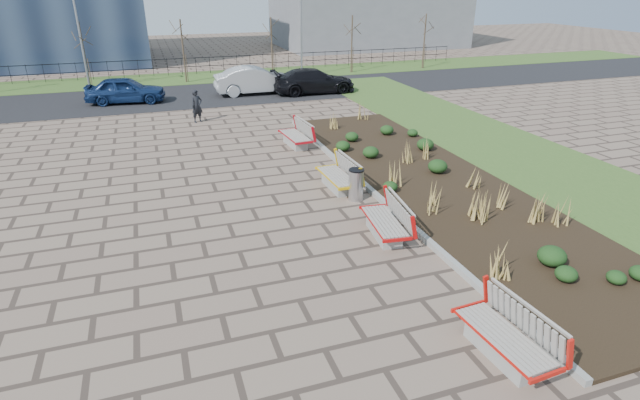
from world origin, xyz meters
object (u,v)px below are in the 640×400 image
object	(u,v)px
litter_bin	(356,185)
lamp_east	(301,32)
pedestrian	(197,106)
bench_a	(505,334)
car_black	(314,81)
car_silver	(255,80)
car_blue	(125,90)
bench_d	(295,134)
lamp_west	(81,39)
bench_c	(337,174)
bench_b	(384,219)

from	to	relation	value
litter_bin	lamp_east	bearing A→B (deg)	77.45
litter_bin	pedestrian	bearing A→B (deg)	108.04
bench_a	car_black	size ratio (longest dim) A/B	0.42
litter_bin	car_silver	distance (m)	16.73
pedestrian	car_blue	world-z (taller)	pedestrian
car_blue	lamp_east	size ratio (longest dim) A/B	0.70
bench_d	lamp_west	xyz separation A→B (m)	(-9.00, 15.44, 2.54)
bench_c	lamp_west	size ratio (longest dim) A/B	0.35
bench_c	lamp_east	xyz separation A→B (m)	(5.00, 20.36, 2.54)
litter_bin	car_blue	bearing A→B (deg)	112.70
bench_c	car_silver	distance (m)	15.71
pedestrian	car_black	size ratio (longest dim) A/B	0.31
bench_a	lamp_west	distance (m)	30.35
pedestrian	car_silver	distance (m)	6.89
bench_d	lamp_east	size ratio (longest dim) A/B	0.35
car_blue	bench_c	bearing A→B (deg)	-149.48
litter_bin	bench_c	bearing A→B (deg)	102.84
bench_a	lamp_east	bearing A→B (deg)	76.31
bench_c	litter_bin	distance (m)	1.06
bench_d	lamp_west	bearing A→B (deg)	115.60
bench_a	bench_c	xyz separation A→B (m)	(0.00, 8.52, 0.00)
bench_b	lamp_west	distance (m)	25.67
bench_b	car_blue	xyz separation A→B (m)	(-6.72, 19.14, 0.24)
car_blue	lamp_east	world-z (taller)	lamp_east
car_silver	bench_a	bearing A→B (deg)	179.02
bench_d	litter_bin	xyz separation A→B (m)	(0.24, -5.96, -0.01)
car_black	lamp_west	distance (m)	14.39
pedestrian	car_blue	size ratio (longest dim) A/B	0.37
car_silver	car_black	world-z (taller)	car_silver
bench_c	bench_b	bearing A→B (deg)	-91.76
bench_c	pedestrian	size ratio (longest dim) A/B	1.34
lamp_east	bench_b	bearing A→B (deg)	-101.81
car_black	lamp_east	xyz separation A→B (m)	(0.95, 5.62, 2.29)
litter_bin	car_silver	size ratio (longest dim) A/B	0.20
bench_c	car_blue	bearing A→B (deg)	111.56
car_blue	car_black	world-z (taller)	car_black
bench_c	pedestrian	distance (m)	10.68
bench_b	pedestrian	xyz separation A→B (m)	(-3.40, 13.67, 0.28)
bench_a	car_silver	bearing A→B (deg)	84.55
bench_b	bench_c	distance (m)	3.55
car_blue	car_black	bearing A→B (deg)	-87.34
bench_d	litter_bin	size ratio (longest dim) A/B	2.12
bench_d	litter_bin	world-z (taller)	bench_d
bench_a	car_blue	bearing A→B (deg)	101.70
bench_b	litter_bin	size ratio (longest dim) A/B	2.12
bench_a	bench_d	size ratio (longest dim) A/B	1.00
bench_d	car_black	bearing A→B (deg)	62.94
bench_a	car_black	distance (m)	23.61
bench_a	litter_bin	bearing A→B (deg)	84.32
bench_c	bench_d	world-z (taller)	same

